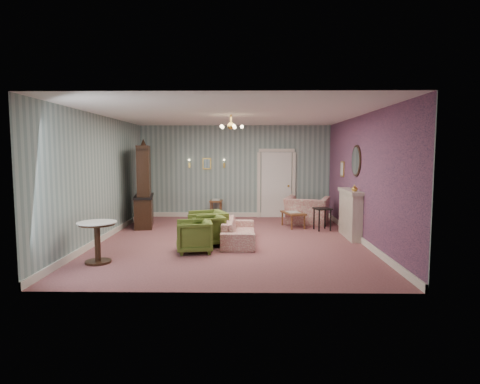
{
  "coord_description": "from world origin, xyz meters",
  "views": [
    {
      "loc": [
        0.35,
        -9.17,
        2.03
      ],
      "look_at": [
        0.2,
        0.4,
        1.1
      ],
      "focal_mm": 29.9,
      "sensor_mm": 36.0,
      "label": 1
    }
  ],
  "objects_px": {
    "olive_chair_b": "(206,229)",
    "pedestal_table": "(97,242)",
    "olive_chair_c": "(208,225)",
    "dresser": "(144,184)",
    "wingback_chair": "(307,206)",
    "coffee_table": "(293,220)",
    "sofa_chintz": "(239,227)",
    "side_table_black": "(322,219)",
    "olive_chair_a": "(194,235)",
    "fireplace": "(350,214)"
  },
  "relations": [
    {
      "from": "sofa_chintz",
      "to": "olive_chair_c",
      "type": "bearing_deg",
      "value": 80.28
    },
    {
      "from": "dresser",
      "to": "sofa_chintz",
      "type": "bearing_deg",
      "value": -48.54
    },
    {
      "from": "wingback_chair",
      "to": "dresser",
      "type": "relative_size",
      "value": 0.5
    },
    {
      "from": "fireplace",
      "to": "pedestal_table",
      "type": "relative_size",
      "value": 1.8
    },
    {
      "from": "side_table_black",
      "to": "pedestal_table",
      "type": "distance_m",
      "value": 5.74
    },
    {
      "from": "sofa_chintz",
      "to": "fireplace",
      "type": "distance_m",
      "value": 2.76
    },
    {
      "from": "olive_chair_c",
      "to": "wingback_chair",
      "type": "xyz_separation_m",
      "value": [
        2.63,
        2.35,
        0.13
      ]
    },
    {
      "from": "pedestal_table",
      "to": "wingback_chair",
      "type": "bearing_deg",
      "value": 43.05
    },
    {
      "from": "olive_chair_b",
      "to": "sofa_chintz",
      "type": "distance_m",
      "value": 0.76
    },
    {
      "from": "olive_chair_c",
      "to": "olive_chair_a",
      "type": "bearing_deg",
      "value": -32.45
    },
    {
      "from": "olive_chair_a",
      "to": "pedestal_table",
      "type": "relative_size",
      "value": 0.93
    },
    {
      "from": "pedestal_table",
      "to": "olive_chair_b",
      "type": "bearing_deg",
      "value": 37.91
    },
    {
      "from": "fireplace",
      "to": "pedestal_table",
      "type": "distance_m",
      "value": 5.77
    },
    {
      "from": "dresser",
      "to": "fireplace",
      "type": "bearing_deg",
      "value": -26.13
    },
    {
      "from": "coffee_table",
      "to": "olive_chair_b",
      "type": "bearing_deg",
      "value": -134.5
    },
    {
      "from": "wingback_chair",
      "to": "pedestal_table",
      "type": "xyz_separation_m",
      "value": [
        -4.51,
        -4.21,
        -0.13
      ]
    },
    {
      "from": "wingback_chair",
      "to": "dresser",
      "type": "bearing_deg",
      "value": 23.12
    },
    {
      "from": "olive_chair_b",
      "to": "olive_chair_c",
      "type": "distance_m",
      "value": 0.4
    },
    {
      "from": "olive_chair_b",
      "to": "fireplace",
      "type": "bearing_deg",
      "value": 87.49
    },
    {
      "from": "olive_chair_b",
      "to": "wingback_chair",
      "type": "relative_size",
      "value": 0.63
    },
    {
      "from": "olive_chair_c",
      "to": "side_table_black",
      "type": "height_order",
      "value": "olive_chair_c"
    },
    {
      "from": "olive_chair_a",
      "to": "pedestal_table",
      "type": "xyz_separation_m",
      "value": [
        -1.68,
        -0.84,
        0.03
      ]
    },
    {
      "from": "sofa_chintz",
      "to": "side_table_black",
      "type": "distance_m",
      "value": 2.63
    },
    {
      "from": "dresser",
      "to": "pedestal_table",
      "type": "bearing_deg",
      "value": -99.73
    },
    {
      "from": "coffee_table",
      "to": "side_table_black",
      "type": "xyz_separation_m",
      "value": [
        0.71,
        -0.46,
        0.09
      ]
    },
    {
      "from": "sofa_chintz",
      "to": "side_table_black",
      "type": "xyz_separation_m",
      "value": [
        2.17,
        1.48,
        -0.06
      ]
    },
    {
      "from": "sofa_chintz",
      "to": "dresser",
      "type": "distance_m",
      "value": 3.47
    },
    {
      "from": "olive_chair_b",
      "to": "dresser",
      "type": "bearing_deg",
      "value": -156.89
    },
    {
      "from": "wingback_chair",
      "to": "fireplace",
      "type": "xyz_separation_m",
      "value": [
        0.76,
        -1.86,
        0.06
      ]
    },
    {
      "from": "olive_chair_b",
      "to": "fireplace",
      "type": "relative_size",
      "value": 0.53
    },
    {
      "from": "wingback_chair",
      "to": "side_table_black",
      "type": "distance_m",
      "value": 1.05
    },
    {
      "from": "fireplace",
      "to": "side_table_black",
      "type": "xyz_separation_m",
      "value": [
        -0.51,
        0.86,
        -0.28
      ]
    },
    {
      "from": "dresser",
      "to": "pedestal_table",
      "type": "xyz_separation_m",
      "value": [
        0.1,
        -3.78,
        -0.8
      ]
    },
    {
      "from": "fireplace",
      "to": "olive_chair_b",
      "type": "bearing_deg",
      "value": -165.28
    },
    {
      "from": "dresser",
      "to": "wingback_chair",
      "type": "bearing_deg",
      "value": -5.85
    },
    {
      "from": "dresser",
      "to": "side_table_black",
      "type": "xyz_separation_m",
      "value": [
        4.85,
        -0.57,
        -0.88
      ]
    },
    {
      "from": "olive_chair_b",
      "to": "pedestal_table",
      "type": "bearing_deg",
      "value": -69.32
    },
    {
      "from": "wingback_chair",
      "to": "coffee_table",
      "type": "height_order",
      "value": "wingback_chair"
    },
    {
      "from": "wingback_chair",
      "to": "pedestal_table",
      "type": "bearing_deg",
      "value": 60.82
    },
    {
      "from": "olive_chair_b",
      "to": "pedestal_table",
      "type": "xyz_separation_m",
      "value": [
        -1.87,
        -1.46,
        0.01
      ]
    },
    {
      "from": "wingback_chair",
      "to": "olive_chair_a",
      "type": "bearing_deg",
      "value": 67.75
    },
    {
      "from": "olive_chair_c",
      "to": "sofa_chintz",
      "type": "bearing_deg",
      "value": 58.37
    },
    {
      "from": "olive_chair_b",
      "to": "pedestal_table",
      "type": "height_order",
      "value": "pedestal_table"
    },
    {
      "from": "olive_chair_a",
      "to": "sofa_chintz",
      "type": "height_order",
      "value": "same"
    },
    {
      "from": "coffee_table",
      "to": "pedestal_table",
      "type": "distance_m",
      "value": 5.47
    },
    {
      "from": "olive_chair_b",
      "to": "olive_chair_c",
      "type": "bearing_deg",
      "value": 162.7
    },
    {
      "from": "coffee_table",
      "to": "pedestal_table",
      "type": "relative_size",
      "value": 1.06
    },
    {
      "from": "olive_chair_c",
      "to": "pedestal_table",
      "type": "bearing_deg",
      "value": -66.92
    },
    {
      "from": "olive_chair_c",
      "to": "dresser",
      "type": "xyz_separation_m",
      "value": [
        -1.97,
        1.92,
        0.8
      ]
    },
    {
      "from": "pedestal_table",
      "to": "coffee_table",
      "type": "bearing_deg",
      "value": 42.21
    }
  ]
}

